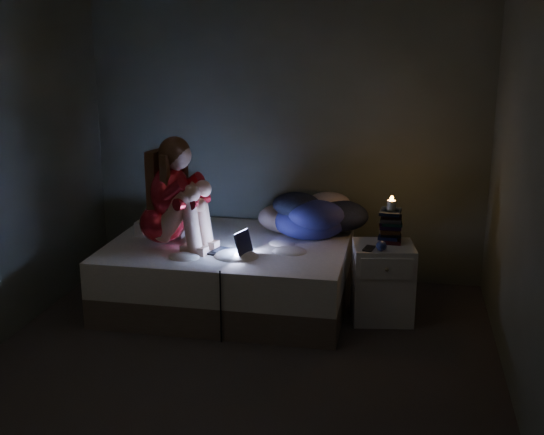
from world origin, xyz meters
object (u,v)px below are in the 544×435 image
(bed, at_px, (229,273))
(nightstand, at_px, (382,282))
(laptop, at_px, (229,241))
(candle, at_px, (392,203))
(woman, at_px, (161,191))
(phone, at_px, (367,248))

(bed, height_order, nightstand, nightstand)
(bed, distance_m, nightstand, 1.28)
(bed, bearing_deg, laptop, -74.57)
(bed, height_order, candle, candle)
(laptop, xyz_separation_m, candle, (1.24, 0.31, 0.29))
(woman, distance_m, candle, 1.84)
(nightstand, distance_m, candle, 0.63)
(woman, bearing_deg, candle, 19.85)
(phone, bearing_deg, candle, 71.00)
(nightstand, height_order, phone, phone)
(nightstand, bearing_deg, phone, -147.69)
(nightstand, bearing_deg, woman, 173.99)
(bed, bearing_deg, woman, -161.06)
(woman, height_order, candle, woman)
(phone, bearing_deg, bed, -169.67)
(bed, relative_size, candle, 24.46)
(candle, bearing_deg, bed, -179.61)
(woman, bearing_deg, nightstand, 16.94)
(bed, height_order, woman, woman)
(laptop, bearing_deg, woman, -175.70)
(nightstand, relative_size, candle, 7.76)
(woman, height_order, phone, woman)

